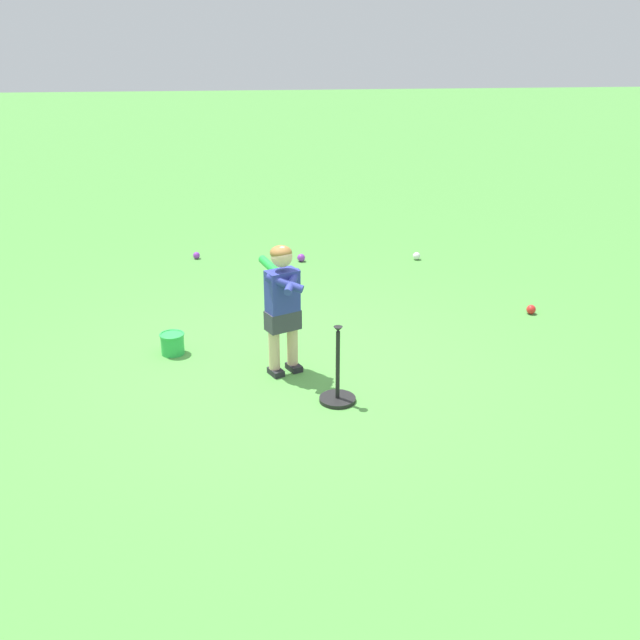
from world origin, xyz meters
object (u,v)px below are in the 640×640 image
Objects in this scene: child_batter at (282,298)px; batting_tee at (338,389)px; play_ball_behind_batter at (531,309)px; play_ball_far_right at (417,256)px; play_ball_midfield at (301,258)px; toy_bucket at (172,343)px; play_ball_by_bucket at (196,255)px.

child_batter reaches higher than batting_tee.
child_batter is 2.74m from play_ball_behind_batter.
play_ball_far_right is 1.35m from play_ball_midfield.
toy_bucket is at bearing -47.33° from play_ball_far_right.
batting_tee is at bearing 35.49° from child_batter.
play_ball_behind_batter reaches higher than play_ball_by_bucket.
child_batter is 3.33m from play_ball_far_right.
play_ball_by_bucket is 3.90m from play_ball_behind_batter.
child_batter is 11.90× the size of play_ball_behind_batter.
play_ball_by_bucket is 2.58m from play_ball_far_right.
batting_tee reaches higher than play_ball_midfield.
child_batter reaches higher than play_ball_by_bucket.
child_batter is at bearing 16.49° from play_ball_by_bucket.
child_batter is 0.87m from batting_tee.
toy_bucket reaches higher than play_ball_midfield.
batting_tee is at bearing 19.77° from play_ball_by_bucket.
play_ball_far_right is 3.54m from toy_bucket.
child_batter reaches higher than toy_bucket.
play_ball_by_bucket is at bearing -120.72° from play_ball_behind_batter.
child_batter is 1.17m from toy_bucket.
play_ball_behind_batter is 2.62m from batting_tee.
play_ball_far_right is 0.14× the size of batting_tee.
play_ball_by_bucket is (-3.06, -0.91, -0.61)m from child_batter.
child_batter is 13.36× the size of play_ball_by_bucket.
play_ball_behind_batter is 0.42× the size of toy_bucket.
child_batter is at bearing -144.51° from batting_tee.
play_ball_behind_batter is at bearing 128.24° from batting_tee.
play_ball_midfield is at bearing -129.99° from play_ball_behind_batter.
play_ball_far_right is 3.60m from batting_tee.
batting_tee reaches higher than play_ball_far_right.
toy_bucket is at bearing -114.22° from child_batter.
batting_tee is (3.61, 1.30, 0.06)m from play_ball_by_bucket.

